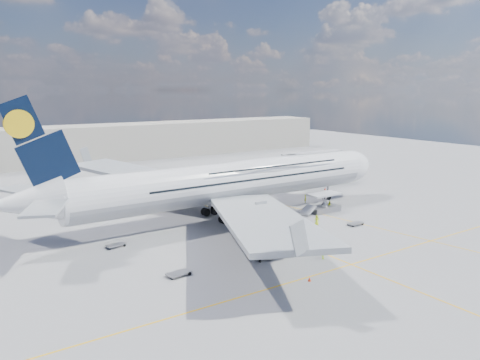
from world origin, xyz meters
TOP-DOWN VIEW (x-y plane):
  - ground at (0.00, 0.00)m, footprint 300.00×300.00m
  - taxi_line_main at (0.00, 0.00)m, footprint 0.25×220.00m
  - taxi_line_cross at (0.00, -20.00)m, footprint 120.00×0.25m
  - taxi_line_diag at (14.00, 10.00)m, footprint 14.16×99.06m
  - airliner at (0.26, 10.00)m, footprint 77.26×79.15m
  - jet_bridge at (29.81, 20.94)m, footprint 18.80×12.10m
  - cargo_loader at (16.82, 2.89)m, footprint 8.53×3.20m
  - terminal at (0.00, 95.00)m, footprint 180.00×16.00m
  - tree_line at (40.00, 140.00)m, footprint 160.00×6.00m
  - dolly_row_a at (-21.44, -10.32)m, footprint 3.36×2.15m
  - dolly_row_b at (-8.86, -11.86)m, footprint 3.09×2.34m
  - dolly_row_c at (-6.25, -6.71)m, footprint 3.20×2.27m
  - dolly_back at (-24.28, 5.21)m, footprint 3.04×1.93m
  - dolly_nose_far at (14.97, -7.13)m, footprint 3.08×1.82m
  - dolly_nose_near at (11.49, 2.78)m, footprint 2.98×2.23m
  - baggage_tug at (-3.20, 0.48)m, footprint 3.04×1.96m
  - catering_truck_inner at (-10.27, 27.47)m, footprint 7.37×3.00m
  - catering_truck_outer at (-17.61, 41.50)m, footprint 7.14×4.20m
  - service_van at (4.14, -5.97)m, footprint 2.85×5.76m
  - crew_nose at (19.03, 10.54)m, footprint 0.76×0.73m
  - crew_loader at (18.48, 2.75)m, footprint 1.18×1.09m
  - crew_wing at (-7.98, -10.94)m, footprint 0.70×1.17m
  - crew_van at (9.26, -3.32)m, footprint 1.08×1.03m
  - crew_tug at (-1.68, -16.34)m, footprint 1.18×0.85m
  - cone_nose at (31.57, 17.47)m, footprint 0.49×0.49m
  - cone_wing_left_inner at (-5.98, 27.61)m, footprint 0.42×0.42m
  - cone_wing_left_outer at (-5.40, 34.36)m, footprint 0.39×0.39m
  - cone_wing_right_inner at (-0.56, -5.29)m, footprint 0.40×0.40m
  - cone_wing_right_outer at (-8.64, -21.05)m, footprint 0.41×0.41m

SIDE VIEW (x-z plane):
  - ground at x=0.00m, z-range 0.00..0.00m
  - taxi_line_main at x=0.00m, z-range 0.00..0.01m
  - taxi_line_cross at x=0.00m, z-range 0.00..0.01m
  - taxi_line_diag at x=14.00m, z-range 0.00..0.01m
  - cone_wing_left_outer at x=-5.40m, z-range -0.01..0.49m
  - cone_wing_right_inner at x=-0.56m, z-range -0.01..0.49m
  - cone_wing_right_outer at x=-8.64m, z-range -0.01..0.51m
  - cone_wing_left_inner at x=-5.98m, z-range -0.01..0.53m
  - cone_nose at x=31.57m, z-range -0.01..0.61m
  - dolly_nose_near at x=11.49m, z-range 0.11..0.50m
  - dolly_back at x=-24.28m, z-range 0.11..0.53m
  - dolly_row_c at x=-6.25m, z-range 0.12..0.54m
  - dolly_nose_far at x=14.97m, z-range 0.12..0.55m
  - dolly_row_a at x=-21.44m, z-range 0.13..0.58m
  - baggage_tug at x=-3.20m, z-range -0.10..1.65m
  - service_van at x=4.14m, z-range 0.00..1.57m
  - crew_tug at x=-1.68m, z-range 0.00..1.65m
  - crew_nose at x=19.03m, z-range 0.00..1.76m
  - crew_wing at x=-7.98m, z-range 0.00..1.86m
  - crew_van at x=9.26m, z-range 0.00..1.86m
  - dolly_row_b at x=-8.86m, z-range 0.07..1.80m
  - crew_loader at x=18.48m, z-range 0.00..1.94m
  - cargo_loader at x=16.82m, z-range -0.59..3.09m
  - catering_truck_outer at x=-17.61m, z-range -0.14..3.85m
  - catering_truck_inner at x=-10.27m, z-range -0.12..4.25m
  - tree_line at x=40.00m, z-range 0.00..8.00m
  - terminal at x=0.00m, z-range 0.00..12.00m
  - jet_bridge at x=29.81m, z-range 2.60..11.10m
  - airliner at x=0.26m, z-range -4.98..18.72m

